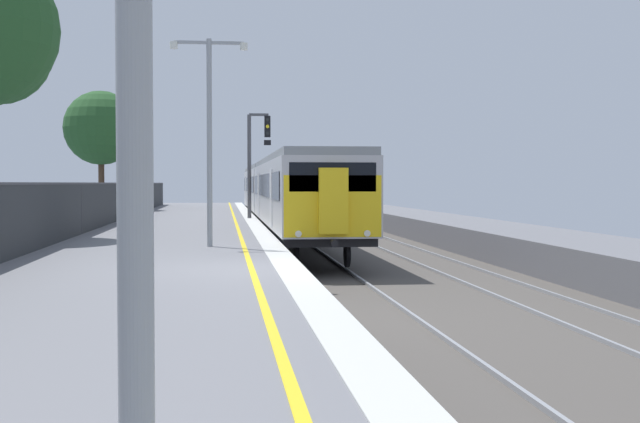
{
  "coord_description": "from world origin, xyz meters",
  "views": [
    {
      "loc": [
        -0.9,
        -16.35,
        1.66
      ],
      "look_at": [
        1.78,
        6.91,
        0.87
      ],
      "focal_mm": 47.59,
      "sensor_mm": 36.0,
      "label": 1
    }
  ],
  "objects_px": {
    "signal_gantry": "(255,153)",
    "commuter_train_at_platform": "(282,191)",
    "platform_lamp_mid": "(209,124)",
    "background_tree_centre": "(101,129)"
  },
  "relations": [
    {
      "from": "commuter_train_at_platform",
      "to": "platform_lamp_mid",
      "type": "height_order",
      "value": "platform_lamp_mid"
    },
    {
      "from": "commuter_train_at_platform",
      "to": "background_tree_centre",
      "type": "distance_m",
      "value": 14.97
    },
    {
      "from": "platform_lamp_mid",
      "to": "background_tree_centre",
      "type": "height_order",
      "value": "background_tree_centre"
    },
    {
      "from": "commuter_train_at_platform",
      "to": "signal_gantry",
      "type": "distance_m",
      "value": 3.86
    },
    {
      "from": "commuter_train_at_platform",
      "to": "platform_lamp_mid",
      "type": "bearing_deg",
      "value": -99.17
    },
    {
      "from": "platform_lamp_mid",
      "to": "commuter_train_at_platform",
      "type": "bearing_deg",
      "value": 80.83
    },
    {
      "from": "signal_gantry",
      "to": "commuter_train_at_platform",
      "type": "bearing_deg",
      "value": 64.51
    },
    {
      "from": "commuter_train_at_platform",
      "to": "platform_lamp_mid",
      "type": "xyz_separation_m",
      "value": [
        -3.33,
        -20.61,
        1.93
      ]
    },
    {
      "from": "signal_gantry",
      "to": "platform_lamp_mid",
      "type": "xyz_separation_m",
      "value": [
        -1.86,
        -17.52,
        0.13
      ]
    },
    {
      "from": "signal_gantry",
      "to": "background_tree_centre",
      "type": "distance_m",
      "value": 16.06
    }
  ]
}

